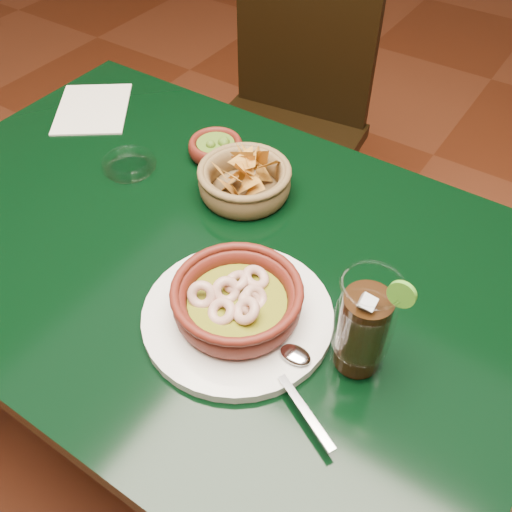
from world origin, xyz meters
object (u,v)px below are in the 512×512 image
Objects in this scene: dining_table at (201,278)px; chip_basket at (245,180)px; dining_chair at (284,122)px; cola_drink at (363,326)px; shrimp_plate at (238,305)px.

dining_table is 5.74× the size of chip_basket.
chip_basket is at bearing 91.29° from dining_table.
dining_chair reaches higher than chip_basket.
cola_drink is (0.35, -0.22, 0.05)m from chip_basket.
dining_chair is 2.51× the size of shrimp_plate.
cola_drink reaches higher than chip_basket.
dining_table is at bearing 168.98° from cola_drink.
shrimp_plate reaches higher than dining_table.
shrimp_plate is at bearing -32.07° from dining_table.
cola_drink is (0.19, 0.03, 0.05)m from shrimp_plate.
dining_chair is (-0.25, 0.71, -0.13)m from dining_table.
cola_drink reaches higher than shrimp_plate.
chip_basket is 1.07× the size of cola_drink.
cola_drink is at bearing -11.02° from dining_table.
dining_chair is at bearing 109.45° from dining_table.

